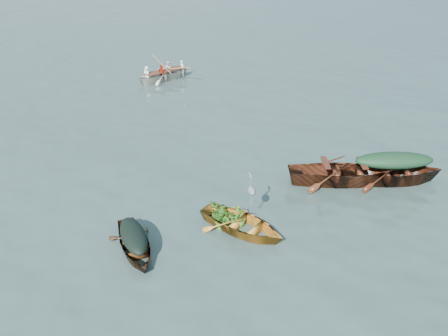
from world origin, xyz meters
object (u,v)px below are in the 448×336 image
Objects in this scene: rowed_boat at (166,80)px; heron at (252,195)px; dark_covered_boat at (135,250)px; open_wooden_boat at (341,183)px; green_tarp_boat at (390,182)px; yellow_dinghy at (242,231)px.

heron is at bearing 155.20° from rowed_boat.
dark_covered_boat is 0.61× the size of open_wooden_boat.
dark_covered_boat is at bearing 112.52° from green_tarp_boat.
dark_covered_boat is at bearing 148.71° from heron.
yellow_dinghy is 14.71m from rowed_boat.
open_wooden_boat is at bearing -16.26° from yellow_dinghy.
yellow_dinghy reaches higher than dark_covered_boat.
heron reaches higher than yellow_dinghy.
dark_covered_boat is at bearing 142.46° from yellow_dinghy.
rowed_boat reaches higher than yellow_dinghy.
rowed_boat reaches higher than dark_covered_boat.
yellow_dinghy is 3.02m from dark_covered_boat.
open_wooden_boat is at bearing 170.99° from rowed_boat.
green_tarp_boat is 5.46m from heron.
open_wooden_boat is (-1.66, 0.24, 0.00)m from green_tarp_boat.
heron is at bearing 113.40° from green_tarp_boat.
green_tarp_boat is at bearing -87.33° from open_wooden_boat.
yellow_dinghy is at bearing -174.81° from heron.
open_wooden_boat reaches higher than green_tarp_boat.
open_wooden_boat is at bearing -19.23° from heron.
rowed_boat is (-5.23, 12.57, 0.00)m from open_wooden_boat.
green_tarp_boat reaches higher than yellow_dinghy.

